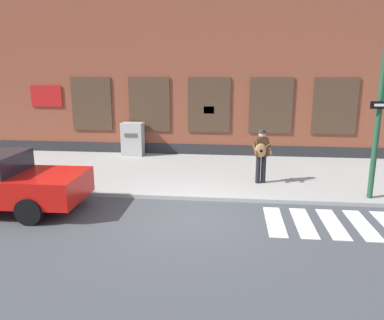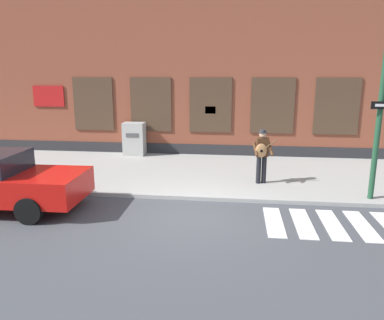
# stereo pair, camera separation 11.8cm
# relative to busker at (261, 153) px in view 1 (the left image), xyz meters

# --- Properties ---
(ground_plane) EXTENTS (160.00, 160.00, 0.00)m
(ground_plane) POSITION_rel_busker_xyz_m (-1.92, -2.85, -1.09)
(ground_plane) COLOR #424449
(sidewalk) EXTENTS (28.00, 5.69, 0.11)m
(sidewalk) POSITION_rel_busker_xyz_m (-1.92, 1.24, -1.04)
(sidewalk) COLOR #9E9E99
(sidewalk) RESTS_ON ground
(building_backdrop) EXTENTS (28.00, 4.06, 8.42)m
(building_backdrop) POSITION_rel_busker_xyz_m (-1.92, 6.08, 3.12)
(building_backdrop) COLOR brown
(building_backdrop) RESTS_ON ground
(crosswalk) EXTENTS (5.20, 1.90, 0.01)m
(crosswalk) POSITION_rel_busker_xyz_m (2.55, -2.90, -1.09)
(crosswalk) COLOR silver
(crosswalk) RESTS_ON ground
(busker) EXTENTS (0.76, 0.62, 1.72)m
(busker) POSITION_rel_busker_xyz_m (0.00, 0.00, 0.00)
(busker) COLOR black
(busker) RESTS_ON sidewalk
(utility_box) EXTENTS (0.89, 0.64, 1.39)m
(utility_box) POSITION_rel_busker_xyz_m (-5.12, 3.63, -0.29)
(utility_box) COLOR #ADADA8
(utility_box) RESTS_ON sidewalk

